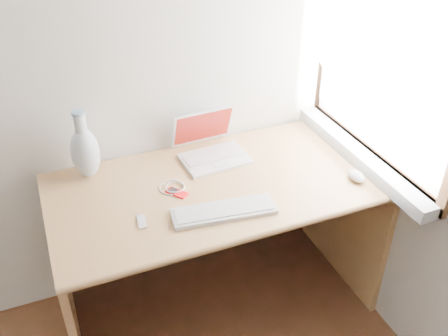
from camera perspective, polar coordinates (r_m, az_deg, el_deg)
name	(u,v)px	position (r m, az deg, el deg)	size (l,w,h in m)	color
window	(382,51)	(2.16, 17.63, 12.65)	(0.11, 0.99, 1.10)	white
desk	(211,211)	(2.34, -1.46, -4.96)	(1.43, 0.72, 0.76)	tan
laptop	(212,147)	(2.30, -1.40, 2.38)	(0.31, 0.26, 0.20)	white
external_keyboard	(224,211)	(1.97, -0.02, -4.92)	(0.42, 0.18, 0.02)	silver
mouse	(356,176)	(2.23, 14.89, -0.86)	(0.06, 0.10, 0.03)	white
ipod	(177,193)	(2.08, -5.39, -2.83)	(0.09, 0.10, 0.01)	red
cable_coil	(172,187)	(2.12, -5.96, -2.23)	(0.11, 0.11, 0.01)	silver
remote	(142,222)	(1.95, -9.38, -6.06)	(0.03, 0.08, 0.01)	silver
vase	(85,151)	(2.20, -15.60, 1.91)	(0.12, 0.12, 0.31)	silver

